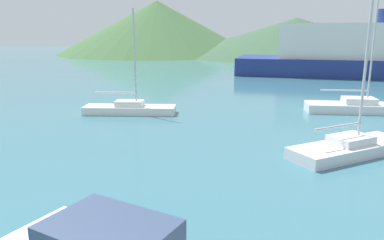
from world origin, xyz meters
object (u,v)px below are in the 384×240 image
(sailboat_inner, at_px, (130,108))
(sailboat_outer, at_px, (350,146))
(sailboat_middle, at_px, (359,106))
(ferry_distant, at_px, (381,53))

(sailboat_inner, height_order, sailboat_outer, sailboat_outer)
(sailboat_middle, relative_size, sailboat_outer, 1.18)
(sailboat_outer, bearing_deg, sailboat_inner, 115.82)
(sailboat_middle, height_order, sailboat_outer, sailboat_middle)
(sailboat_outer, bearing_deg, sailboat_middle, 37.51)
(sailboat_inner, relative_size, sailboat_middle, 0.66)
(sailboat_inner, bearing_deg, sailboat_outer, -34.72)
(sailboat_outer, bearing_deg, ferry_distant, 35.05)
(sailboat_inner, bearing_deg, ferry_distant, 40.33)
(sailboat_middle, distance_m, sailboat_outer, 9.90)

